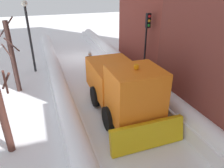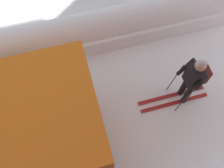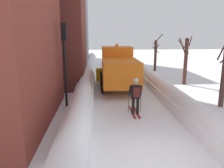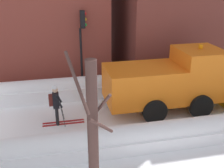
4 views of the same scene
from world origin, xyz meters
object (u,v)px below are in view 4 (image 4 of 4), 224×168
object	(u,v)px
skier	(56,103)
bare_tree_near	(93,137)
plow_truck	(170,80)
traffic_light_pole	(82,36)

from	to	relation	value
skier	bare_tree_near	xyz separation A→B (m)	(4.81, 0.88, 1.20)
skier	plow_truck	bearing A→B (deg)	93.57
skier	traffic_light_pole	size ratio (longest dim) A/B	0.41
plow_truck	traffic_light_pole	bearing A→B (deg)	-130.99
skier	traffic_light_pole	distance (m)	4.38
skier	traffic_light_pole	bearing A→B (deg)	155.23
plow_truck	traffic_light_pole	xyz separation A→B (m)	(-3.18, -3.65, 1.60)
skier	bare_tree_near	distance (m)	5.04
plow_truck	bare_tree_near	xyz separation A→B (m)	(5.14, -4.39, 0.73)
skier	bare_tree_near	world-z (taller)	bare_tree_near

